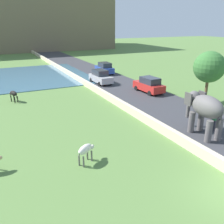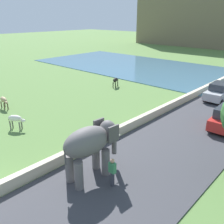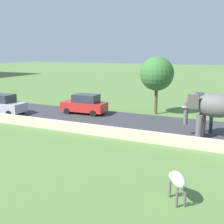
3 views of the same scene
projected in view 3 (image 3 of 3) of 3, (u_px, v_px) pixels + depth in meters
The scene contains 8 objects.
road_surface at pixel (45, 114), 25.91m from camera, with size 7.00×120.00×0.06m, color #38383D.
barrier_wall at pixel (34, 122), 21.65m from camera, with size 0.40×110.00×0.67m, color beige.
elephant at pixel (212, 108), 18.09m from camera, with size 1.62×3.52×2.99m.
person_beside_elephant at pixel (211, 121), 19.62m from camera, with size 0.36×0.22×1.63m.
car_silver at pixel (3, 104), 25.71m from camera, with size 1.93×4.07×1.80m.
car_red at pixel (85, 104), 25.76m from camera, with size 1.94×4.08×1.80m.
cow_white at pixel (177, 180), 10.74m from camera, with size 1.35×1.03×1.15m.
tree_mid at pixel (157, 74), 25.29m from camera, with size 2.99×2.99×5.11m.
Camera 3 is at (-15.30, 3.70, 5.56)m, focal length 46.24 mm.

